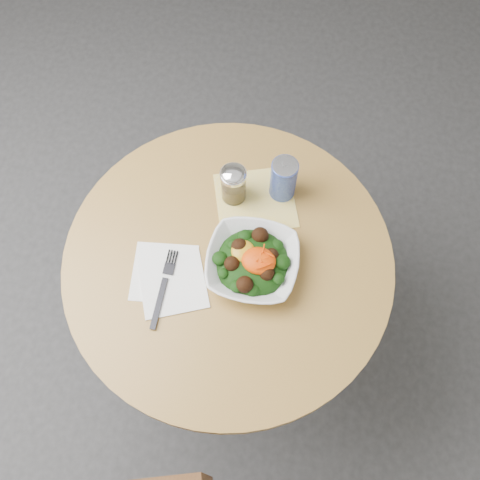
# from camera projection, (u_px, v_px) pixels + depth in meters

# --- Properties ---
(ground) EXTENTS (6.00, 6.00, 0.00)m
(ground) POSITION_uv_depth(u_px,v_px,m) (232.00, 331.00, 2.13)
(ground) COLOR #2C2B2E
(ground) RESTS_ON ground
(table) EXTENTS (0.90, 0.90, 0.75)m
(table) POSITION_uv_depth(u_px,v_px,m) (229.00, 283.00, 1.63)
(table) COLOR black
(table) RESTS_ON ground
(cloth_napkin) EXTENTS (0.27, 0.26, 0.00)m
(cloth_napkin) POSITION_uv_depth(u_px,v_px,m) (255.00, 200.00, 1.52)
(cloth_napkin) COLOR #E9B60C
(cloth_napkin) RESTS_ON table
(paper_napkins) EXTENTS (0.23, 0.23, 0.00)m
(paper_napkins) POSITION_uv_depth(u_px,v_px,m) (169.00, 278.00, 1.42)
(paper_napkins) COLOR white
(paper_napkins) RESTS_ON table
(salad_bowl) EXTENTS (0.25, 0.25, 0.09)m
(salad_bowl) POSITION_uv_depth(u_px,v_px,m) (252.00, 262.00, 1.40)
(salad_bowl) COLOR silver
(salad_bowl) RESTS_ON table
(fork) EXTENTS (0.03, 0.22, 0.00)m
(fork) POSITION_uv_depth(u_px,v_px,m) (164.00, 286.00, 1.41)
(fork) COLOR black
(fork) RESTS_ON table
(spice_shaker) EXTENTS (0.07, 0.07, 0.13)m
(spice_shaker) POSITION_uv_depth(u_px,v_px,m) (233.00, 184.00, 1.47)
(spice_shaker) COLOR silver
(spice_shaker) RESTS_ON table
(beverage_can) EXTENTS (0.07, 0.07, 0.14)m
(beverage_can) POSITION_uv_depth(u_px,v_px,m) (283.00, 179.00, 1.47)
(beverage_can) COLOR #0D1991
(beverage_can) RESTS_ON table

